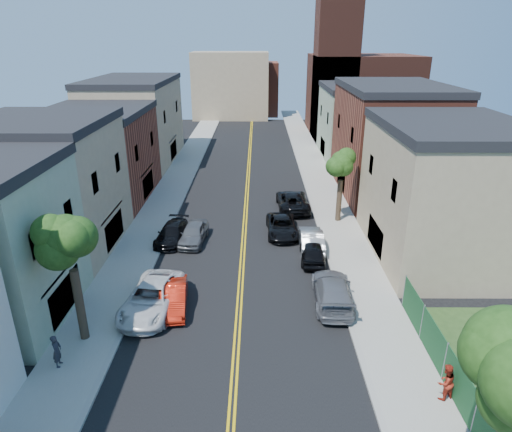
{
  "coord_description": "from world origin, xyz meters",
  "views": [
    {
      "loc": [
        1.07,
        -5.17,
        14.71
      ],
      "look_at": [
        0.95,
        26.3,
        2.0
      ],
      "focal_mm": 31.36,
      "sensor_mm": 36.0,
      "label": 1
    }
  ],
  "objects_px": {
    "silver_car_right": "(311,239)",
    "black_suv_lane": "(282,226)",
    "grey_car_left": "(194,233)",
    "grey_car_right": "(333,291)",
    "black_car_right": "(313,251)",
    "pedestrian_right": "(446,382)",
    "black_car_left": "(172,233)",
    "dark_car_right_far": "(293,201)",
    "red_sedan": "(173,297)",
    "pedestrian_left": "(57,351)",
    "white_pickup": "(152,298)"
  },
  "relations": [
    {
      "from": "grey_car_right",
      "to": "black_car_right",
      "type": "bearing_deg",
      "value": -81.19
    },
    {
      "from": "black_car_right",
      "to": "black_suv_lane",
      "type": "distance_m",
      "value": 4.88
    },
    {
      "from": "black_suv_lane",
      "to": "grey_car_left",
      "type": "bearing_deg",
      "value": -169.42
    },
    {
      "from": "silver_car_right",
      "to": "black_car_left",
      "type": "bearing_deg",
      "value": -5.6
    },
    {
      "from": "white_pickup",
      "to": "dark_car_right_far",
      "type": "height_order",
      "value": "same"
    },
    {
      "from": "grey_car_left",
      "to": "black_car_right",
      "type": "xyz_separation_m",
      "value": [
        8.73,
        -2.99,
        -0.03
      ]
    },
    {
      "from": "pedestrian_left",
      "to": "grey_car_left",
      "type": "bearing_deg",
      "value": -23.08
    },
    {
      "from": "grey_car_right",
      "to": "black_car_left",
      "type": "bearing_deg",
      "value": -34.97
    },
    {
      "from": "dark_car_right_far",
      "to": "pedestrian_right",
      "type": "xyz_separation_m",
      "value": [
        4.85,
        -23.09,
        0.21
      ]
    },
    {
      "from": "grey_car_right",
      "to": "dark_car_right_far",
      "type": "height_order",
      "value": "dark_car_right_far"
    },
    {
      "from": "black_car_right",
      "to": "pedestrian_right",
      "type": "relative_size",
      "value": 2.4
    },
    {
      "from": "black_car_right",
      "to": "dark_car_right_far",
      "type": "relative_size",
      "value": 0.71
    },
    {
      "from": "silver_car_right",
      "to": "pedestrian_left",
      "type": "xyz_separation_m",
      "value": [
        -13.39,
        -12.87,
        0.21
      ]
    },
    {
      "from": "grey_car_left",
      "to": "black_suv_lane",
      "type": "relative_size",
      "value": 0.87
    },
    {
      "from": "black_car_right",
      "to": "pedestrian_right",
      "type": "xyz_separation_m",
      "value": [
        4.17,
        -13.03,
        0.31
      ]
    },
    {
      "from": "black_car_right",
      "to": "pedestrian_left",
      "type": "height_order",
      "value": "pedestrian_left"
    },
    {
      "from": "silver_car_right",
      "to": "dark_car_right_far",
      "type": "distance_m",
      "value": 8.25
    },
    {
      "from": "red_sedan",
      "to": "silver_car_right",
      "type": "xyz_separation_m",
      "value": [
        8.84,
        7.78,
        0.06
      ]
    },
    {
      "from": "white_pickup",
      "to": "pedestrian_right",
      "type": "height_order",
      "value": "pedestrian_right"
    },
    {
      "from": "white_pickup",
      "to": "pedestrian_left",
      "type": "relative_size",
      "value": 3.51
    },
    {
      "from": "grey_car_left",
      "to": "dark_car_right_far",
      "type": "xyz_separation_m",
      "value": [
        8.05,
        7.07,
        0.07
      ]
    },
    {
      "from": "black_car_left",
      "to": "silver_car_right",
      "type": "xyz_separation_m",
      "value": [
        10.54,
        -1.31,
        0.09
      ]
    },
    {
      "from": "white_pickup",
      "to": "black_car_left",
      "type": "relative_size",
      "value": 1.25
    },
    {
      "from": "pedestrian_right",
      "to": "pedestrian_left",
      "type": "bearing_deg",
      "value": -30.16
    },
    {
      "from": "pedestrian_left",
      "to": "black_suv_lane",
      "type": "bearing_deg",
      "value": -41.3
    },
    {
      "from": "dark_car_right_far",
      "to": "pedestrian_right",
      "type": "relative_size",
      "value": 3.37
    },
    {
      "from": "silver_car_right",
      "to": "black_suv_lane",
      "type": "relative_size",
      "value": 0.93
    },
    {
      "from": "black_car_left",
      "to": "grey_car_right",
      "type": "relative_size",
      "value": 0.85
    },
    {
      "from": "grey_car_left",
      "to": "pedestrian_right",
      "type": "height_order",
      "value": "pedestrian_right"
    },
    {
      "from": "black_suv_lane",
      "to": "pedestrian_right",
      "type": "relative_size",
      "value": 2.89
    },
    {
      "from": "white_pickup",
      "to": "dark_car_right_far",
      "type": "bearing_deg",
      "value": 66.52
    },
    {
      "from": "black_suv_lane",
      "to": "dark_car_right_far",
      "type": "bearing_deg",
      "value": 75.57
    },
    {
      "from": "dark_car_right_far",
      "to": "black_suv_lane",
      "type": "height_order",
      "value": "dark_car_right_far"
    },
    {
      "from": "pedestrian_right",
      "to": "black_suv_lane",
      "type": "bearing_deg",
      "value": -94.37
    },
    {
      "from": "silver_car_right",
      "to": "white_pickup",
      "type": "bearing_deg",
      "value": 40.13
    },
    {
      "from": "white_pickup",
      "to": "black_car_left",
      "type": "distance_m",
      "value": 9.32
    },
    {
      "from": "red_sedan",
      "to": "black_suv_lane",
      "type": "relative_size",
      "value": 0.86
    },
    {
      "from": "red_sedan",
      "to": "dark_car_right_far",
      "type": "xyz_separation_m",
      "value": [
        8.05,
        15.99,
        0.1
      ]
    },
    {
      "from": "silver_car_right",
      "to": "pedestrian_right",
      "type": "xyz_separation_m",
      "value": [
        4.06,
        -14.88,
        0.25
      ]
    },
    {
      "from": "white_pickup",
      "to": "red_sedan",
      "type": "bearing_deg",
      "value": 16.69
    },
    {
      "from": "black_car_left",
      "to": "silver_car_right",
      "type": "distance_m",
      "value": 10.62
    },
    {
      "from": "white_pickup",
      "to": "pedestrian_right",
      "type": "bearing_deg",
      "value": -19.92
    },
    {
      "from": "silver_car_right",
      "to": "black_suv_lane",
      "type": "distance_m",
      "value": 3.33
    },
    {
      "from": "red_sedan",
      "to": "silver_car_right",
      "type": "distance_m",
      "value": 11.77
    },
    {
      "from": "red_sedan",
      "to": "black_car_right",
      "type": "relative_size",
      "value": 1.04
    },
    {
      "from": "grey_car_left",
      "to": "silver_car_right",
      "type": "bearing_deg",
      "value": -2.11
    },
    {
      "from": "pedestrian_right",
      "to": "grey_car_left",
      "type": "bearing_deg",
      "value": -74.74
    },
    {
      "from": "red_sedan",
      "to": "grey_car_right",
      "type": "xyz_separation_m",
      "value": [
        9.3,
        0.6,
        0.08
      ]
    },
    {
      "from": "grey_car_left",
      "to": "black_car_left",
      "type": "distance_m",
      "value": 1.71
    },
    {
      "from": "red_sedan",
      "to": "dark_car_right_far",
      "type": "bearing_deg",
      "value": 56.69
    }
  ]
}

